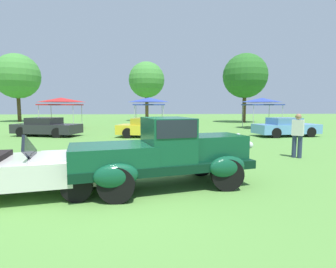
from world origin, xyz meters
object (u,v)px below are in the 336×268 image
feature_pickup_truck (164,152)px  neighbor_convertible (24,169)px  canopy_tent_center_field (149,101)px  spectator_near_truck (298,134)px  show_car_charcoal (46,127)px  canopy_tent_left_field (61,101)px  canopy_tent_right_field (262,101)px  show_car_yellow (149,128)px  show_car_skyblue (286,127)px

feature_pickup_truck → neighbor_convertible: feature_pickup_truck is taller
canopy_tent_center_field → spectator_near_truck: bearing=-66.8°
feature_pickup_truck → show_car_charcoal: size_ratio=0.98×
canopy_tent_left_field → canopy_tent_right_field: same height
feature_pickup_truck → canopy_tent_right_field: size_ratio=1.62×
neighbor_convertible → canopy_tent_left_field: canopy_tent_left_field is taller
canopy_tent_right_field → show_car_yellow: bearing=-148.6°
feature_pickup_truck → canopy_tent_left_field: size_ratio=1.49×
show_car_yellow → canopy_tent_center_field: (0.01, 6.17, 1.82)m
show_car_skyblue → spectator_near_truck: 7.79m
canopy_tent_center_field → canopy_tent_right_field: (10.02, -0.05, 0.00)m
feature_pickup_truck → show_car_skyblue: bearing=50.4°
feature_pickup_truck → show_car_charcoal: bearing=121.8°
canopy_tent_right_field → show_car_charcoal: bearing=-163.6°
show_car_yellow → show_car_charcoal: bearing=170.3°
show_car_yellow → feature_pickup_truck: bearing=-87.7°
canopy_tent_right_field → spectator_near_truck: bearing=-108.1°
feature_pickup_truck → canopy_tent_center_field: (-0.41, 16.63, 1.56)m
feature_pickup_truck → show_car_charcoal: feature_pickup_truck is taller
canopy_tent_right_field → show_car_skyblue: bearing=-99.5°
canopy_tent_center_field → neighbor_convertible: bearing=-99.1°
feature_pickup_truck → spectator_near_truck: (5.28, 3.32, 0.05)m
canopy_tent_center_field → canopy_tent_left_field: bearing=175.3°
feature_pickup_truck → canopy_tent_left_field: bearing=114.9°
show_car_skyblue → spectator_near_truck: (-3.29, -7.05, 0.31)m
canopy_tent_center_field → canopy_tent_right_field: bearing=-0.3°
show_car_charcoal → show_car_skyblue: 15.83m
neighbor_convertible → canopy_tent_right_field: bearing=53.0°
show_car_skyblue → canopy_tent_right_field: bearing=80.5°
show_car_skyblue → canopy_tent_left_field: canopy_tent_left_field is taller
feature_pickup_truck → neighbor_convertible: bearing=-173.3°
feature_pickup_truck → canopy_tent_center_field: canopy_tent_center_field is taller
spectator_near_truck → canopy_tent_left_field: (-13.29, 13.93, 1.51)m
spectator_near_truck → canopy_tent_center_field: size_ratio=0.62×
feature_pickup_truck → spectator_near_truck: feature_pickup_truck is taller
show_car_charcoal → canopy_tent_left_field: canopy_tent_left_field is taller
show_car_yellow → canopy_tent_right_field: (10.03, 6.12, 1.82)m
canopy_tent_left_field → canopy_tent_right_field: 17.62m
spectator_near_truck → canopy_tent_center_field: 14.55m
spectator_near_truck → canopy_tent_right_field: (4.32, 13.25, 1.51)m
neighbor_convertible → canopy_tent_center_field: (2.73, 16.99, 1.84)m
feature_pickup_truck → canopy_tent_right_field: 19.22m
show_car_skyblue → show_car_charcoal: bearing=175.5°
show_car_yellow → canopy_tent_left_field: size_ratio=1.39×
show_car_skyblue → feature_pickup_truck: bearing=-129.6°
show_car_charcoal → canopy_tent_left_field: bearing=98.0°
show_car_skyblue → canopy_tent_right_field: size_ratio=1.54×
spectator_near_truck → canopy_tent_left_field: canopy_tent_left_field is taller
canopy_tent_left_field → canopy_tent_right_field: (17.61, -0.68, -0.00)m
show_car_charcoal → canopy_tent_center_field: (6.80, 5.01, 1.82)m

